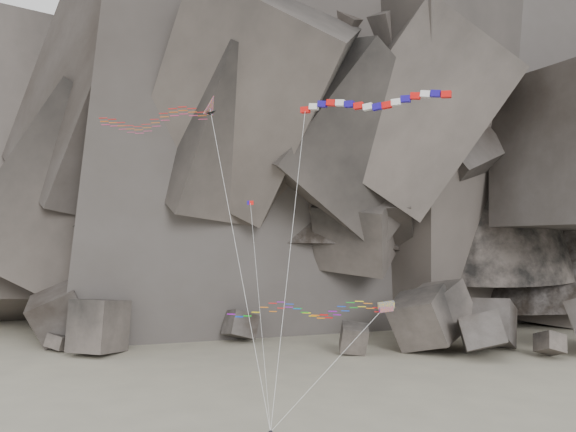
{
  "coord_description": "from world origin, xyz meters",
  "views": [
    {
      "loc": [
        0.76,
        -42.11,
        15.08
      ],
      "look_at": [
        -1.6,
        6.0,
        16.76
      ],
      "focal_mm": 35.0,
      "sensor_mm": 36.0,
      "label": 1
    }
  ],
  "objects_px": {
    "delta_kite": "(148,119)",
    "banner_kite": "(372,103)",
    "pennant_kite": "(254,249)",
    "parafoil_kite": "(300,309)"
  },
  "relations": [
    {
      "from": "delta_kite",
      "to": "banner_kite",
      "type": "xyz_separation_m",
      "value": [
        18.31,
        -0.22,
        1.06
      ]
    },
    {
      "from": "banner_kite",
      "to": "pennant_kite",
      "type": "relative_size",
      "value": 1.54
    },
    {
      "from": "delta_kite",
      "to": "banner_kite",
      "type": "bearing_deg",
      "value": 13.22
    },
    {
      "from": "delta_kite",
      "to": "parafoil_kite",
      "type": "relative_size",
      "value": 1.94
    },
    {
      "from": "delta_kite",
      "to": "banner_kite",
      "type": "distance_m",
      "value": 18.34
    },
    {
      "from": "pennant_kite",
      "to": "parafoil_kite",
      "type": "bearing_deg",
      "value": -5.8
    },
    {
      "from": "delta_kite",
      "to": "pennant_kite",
      "type": "distance_m",
      "value": 14.22
    },
    {
      "from": "banner_kite",
      "to": "pennant_kite",
      "type": "bearing_deg",
      "value": -144.06
    },
    {
      "from": "pennant_kite",
      "to": "delta_kite",
      "type": "bearing_deg",
      "value": 171.7
    },
    {
      "from": "banner_kite",
      "to": "parafoil_kite",
      "type": "height_order",
      "value": "banner_kite"
    }
  ]
}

